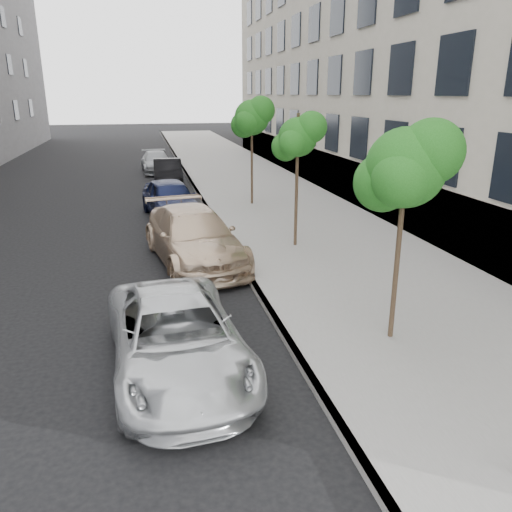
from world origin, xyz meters
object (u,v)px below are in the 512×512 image
object	(u,v)px
tree_near	(407,167)
minivan	(177,337)
sedan_black	(168,172)
suv	(194,237)
tree_far	(252,118)
sedan_rear	(157,162)
sedan_blue	(171,199)
tree_mid	(299,137)

from	to	relation	value
tree_near	minivan	bearing A→B (deg)	-177.89
minivan	sedan_black	bearing A→B (deg)	82.84
suv	tree_far	bearing A→B (deg)	55.99
minivan	sedan_rear	xyz separation A→B (m)	(0.52, 24.33, -0.03)
minivan	sedan_blue	world-z (taller)	sedan_blue
tree_far	sedan_blue	world-z (taller)	tree_far
tree_mid	sedan_blue	world-z (taller)	tree_mid
suv	tree_near	bearing A→B (deg)	-69.47
tree_far	sedan_rear	bearing A→B (deg)	108.58
tree_near	suv	xyz separation A→B (m)	(-3.33, 5.89, -2.72)
sedan_black	tree_mid	bearing A→B (deg)	-73.75
minivan	sedan_black	xyz separation A→B (m)	(0.94, 19.39, 0.02)
suv	sedan_blue	bearing A→B (deg)	84.12
tree_near	sedan_rear	world-z (taller)	tree_near
tree_mid	sedan_black	bearing A→B (deg)	104.64
tree_mid	minivan	size ratio (longest dim) A/B	0.86
tree_near	tree_mid	xyz separation A→B (m)	(-0.00, 6.50, 0.01)
minivan	suv	world-z (taller)	suv
tree_near	sedan_black	xyz separation A→B (m)	(-3.33, 19.24, -2.81)
tree_near	sedan_rear	size ratio (longest dim) A/B	0.96
suv	sedan_blue	distance (m)	5.85
sedan_black	suv	bearing A→B (deg)	-88.39
tree_mid	minivan	world-z (taller)	tree_mid
tree_far	sedan_blue	bearing A→B (deg)	-160.76
sedan_blue	sedan_rear	distance (m)	12.44
sedan_blue	sedan_rear	bearing A→B (deg)	81.67
tree_near	sedan_blue	world-z (taller)	tree_near
sedan_rear	tree_far	bearing A→B (deg)	-74.05
tree_near	tree_far	bearing A→B (deg)	90.00
minivan	sedan_rear	distance (m)	24.33
suv	sedan_rear	xyz separation A→B (m)	(-0.43, 18.29, -0.14)
suv	sedan_rear	bearing A→B (deg)	82.39
tree_mid	suv	distance (m)	4.35
minivan	suv	xyz separation A→B (m)	(0.94, 6.04, 0.11)
suv	sedan_black	bearing A→B (deg)	81.05
suv	tree_mid	bearing A→B (deg)	1.51
minivan	suv	size ratio (longest dim) A/B	0.90
minivan	sedan_blue	distance (m)	11.90
suv	sedan_black	size ratio (longest dim) A/B	1.28
sedan_rear	suv	bearing A→B (deg)	-91.28
tree_far	sedan_black	size ratio (longest dim) A/B	1.07
minivan	sedan_rear	size ratio (longest dim) A/B	1.09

